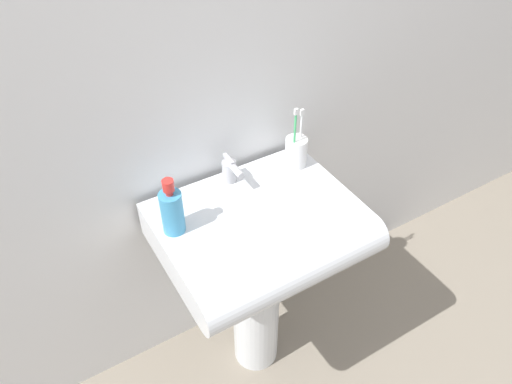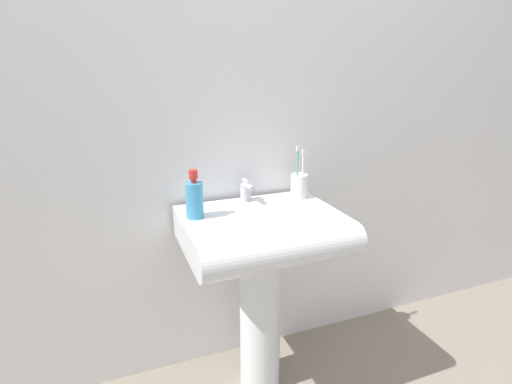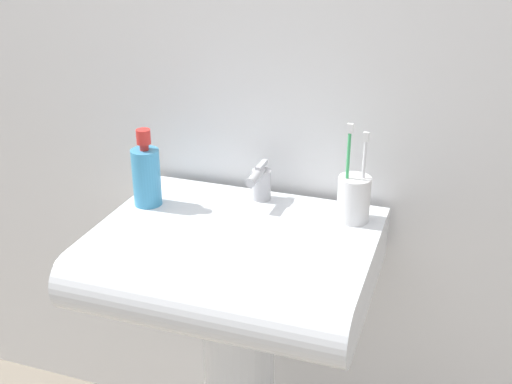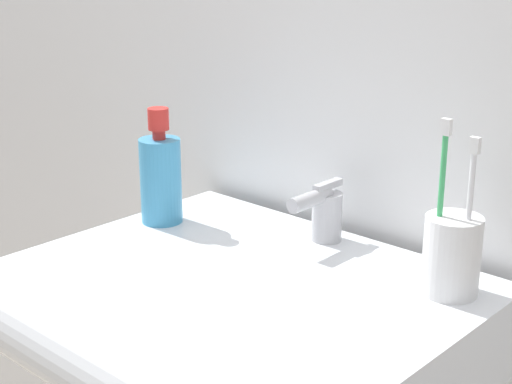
# 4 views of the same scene
# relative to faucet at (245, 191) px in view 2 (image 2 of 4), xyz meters

# --- Properties ---
(ground_plane) EXTENTS (6.00, 6.00, 0.00)m
(ground_plane) POSITION_rel_faucet_xyz_m (0.00, -0.15, -0.81)
(ground_plane) COLOR gray
(ground_plane) RESTS_ON ground
(wall_back) EXTENTS (5.00, 0.05, 2.40)m
(wall_back) POSITION_rel_faucet_xyz_m (0.00, 0.10, 0.39)
(wall_back) COLOR white
(wall_back) RESTS_ON ground
(sink_pedestal) EXTENTS (0.17, 0.17, 0.65)m
(sink_pedestal) POSITION_rel_faucet_xyz_m (0.00, -0.15, -0.49)
(sink_pedestal) COLOR white
(sink_pedestal) RESTS_ON ground
(sink_basin) EXTENTS (0.59, 0.47, 0.12)m
(sink_basin) POSITION_rel_faucet_xyz_m (0.00, -0.20, -0.11)
(sink_basin) COLOR white
(sink_basin) RESTS_ON sink_pedestal
(faucet) EXTENTS (0.04, 0.11, 0.09)m
(faucet) POSITION_rel_faucet_xyz_m (0.00, 0.00, 0.00)
(faucet) COLOR #B7B7BC
(faucet) RESTS_ON sink_basin
(toothbrush_cup) EXTENTS (0.07, 0.07, 0.22)m
(toothbrush_cup) POSITION_rel_faucet_xyz_m (0.23, -0.03, 0.01)
(toothbrush_cup) COLOR white
(toothbrush_cup) RESTS_ON sink_basin
(soap_bottle) EXTENTS (0.06, 0.06, 0.18)m
(soap_bottle) POSITION_rel_faucet_xyz_m (-0.23, -0.10, 0.03)
(soap_bottle) COLOR #3F99CC
(soap_bottle) RESTS_ON sink_basin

